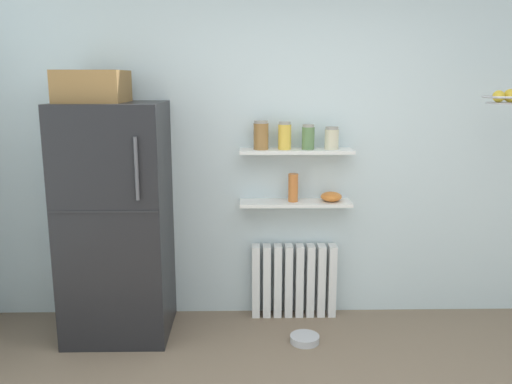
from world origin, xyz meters
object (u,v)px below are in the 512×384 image
Objects in this scene: storage_jar_0 at (261,135)px; hanging_fruit_basket at (507,98)px; refrigerator at (115,215)px; vase at (293,188)px; storage_jar_2 at (308,137)px; pet_food_bowl at (305,339)px; shelf_bowl at (331,197)px; storage_jar_3 at (332,138)px; radiator at (294,280)px; storage_jar_1 at (285,136)px.

storage_jar_0 is 1.66m from hanging_fruit_basket.
refrigerator reaches higher than vase.
storage_jar_2 reaches higher than pet_food_bowl.
shelf_bowl is at bearing 0.00° from storage_jar_0.
storage_jar_3 is at bearing 162.08° from hanging_fruit_basket.
radiator is at bearing 95.18° from pet_food_bowl.
refrigerator is at bearing 171.10° from pet_food_bowl.
storage_jar_1 is (1.20, 0.21, 0.53)m from refrigerator.
storage_jar_3 reaches higher than shelf_bowl.
storage_jar_2 is at bearing 83.92° from pet_food_bowl.
shelf_bowl is (0.28, 0.00, -0.07)m from vase.
vase is 0.69× the size of hanging_fruit_basket.
radiator is 3.15× the size of pet_food_bowl.
hanging_fruit_basket reaches higher than storage_jar_1.
storage_jar_2 is (0.17, 0.00, -0.01)m from storage_jar_1.
radiator is 3.92× the size of storage_jar_3.
storage_jar_3 is at bearing -0.00° from storage_jar_2.
storage_jar_0 reaches higher than pet_food_bowl.
storage_jar_0 is 1.47m from pet_food_bowl.
vase is (0.07, 0.00, -0.38)m from storage_jar_1.
storage_jar_2 is 1.33m from hanging_fruit_basket.
pet_food_bowl is (0.30, -0.42, -1.38)m from storage_jar_0.
pet_food_bowl is at bearing -73.26° from storage_jar_1.
storage_jar_1 is at bearing 10.05° from refrigerator.
hanging_fruit_basket is (1.07, -0.35, 0.73)m from shelf_bowl.
storage_jar_3 is at bearing 62.81° from pet_food_bowl.
shelf_bowl is (0.18, -0.00, -0.44)m from storage_jar_2.
pet_food_bowl is at bearing -54.70° from storage_jar_0.
storage_jar_0 is at bearing -180.00° from storage_jar_3.
storage_jar_2 is (1.37, 0.21, 0.52)m from refrigerator.
refrigerator reaches higher than storage_jar_3.
storage_jar_2 is at bearing 0.00° from vase.
storage_jar_2 is at bearing 180.00° from shelf_bowl.
storage_jar_1 is at bearing -180.00° from storage_jar_3.
refrigerator is 11.93× the size of shelf_bowl.
refrigerator reaches higher than shelf_bowl.
shelf_bowl reaches higher than pet_food_bowl.
hanging_fruit_basket is at bearing -18.07° from shelf_bowl.
radiator is at bearing 173.56° from shelf_bowl.
storage_jar_3 reaches higher than radiator.
pet_food_bowl is (-0.22, -0.42, -1.36)m from storage_jar_3.
hanging_fruit_basket is at bearing -17.92° from storage_jar_3.
refrigerator is at bearing -170.48° from vase.
pet_food_bowl is at bearing -81.98° from vase.
storage_jar_3 is (0.26, -0.03, 1.10)m from radiator.
shelf_bowl is 1.35m from hanging_fruit_basket.
storage_jar_0 is at bearing 125.30° from pet_food_bowl.
hanging_fruit_basket is (1.42, -0.35, 0.28)m from storage_jar_1.
storage_jar_0 reaches higher than storage_jar_2.
radiator is 4.13× the size of shelf_bowl.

